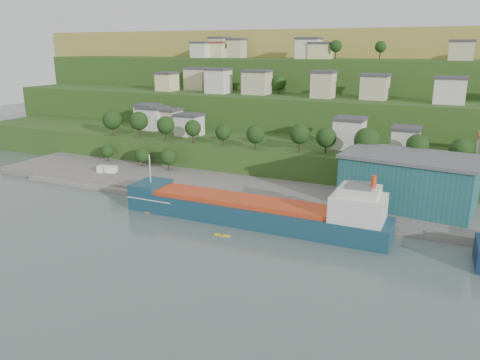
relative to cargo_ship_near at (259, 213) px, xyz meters
The scene contains 10 objects.
ground 10.23m from the cargo_ship_near, 118.76° to the right, with size 500.00×500.00×0.00m, color #4B5C57.
quay 24.76m from the cargo_ship_near, 51.75° to the left, with size 220.00×26.00×4.00m, color slate.
pebble_beach 61.28m from the cargo_ship_near, 167.42° to the left, with size 40.00×18.00×2.40m, color slate.
hillside 160.12m from the cargo_ship_near, 91.72° to the left, with size 360.00×210.93×96.00m.
cargo_ship_near is the anchor object (origin of this frame).
warehouse 38.02m from the cargo_ship_near, 36.47° to the left, with size 33.12×22.70×12.80m.
caravan 60.69m from the cargo_ship_near, 164.61° to the left, with size 5.97×2.49×2.79m, color white.
dinghy 50.76m from the cargo_ship_near, behind, with size 3.96×1.48×0.79m, color silver.
kayak_orange 29.53m from the cargo_ship_near, behind, with size 3.08×1.17×0.76m.
kayak_yellow 11.41m from the cargo_ship_near, 113.70° to the right, with size 3.60×0.65×0.90m.
Camera 1 is at (44.09, -85.98, 39.72)m, focal length 35.00 mm.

